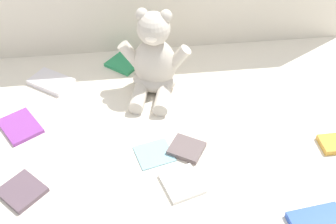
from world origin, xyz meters
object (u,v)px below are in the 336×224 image
object	(u,v)px
book_case_3	(124,63)
book_case_4	(154,153)
book_case_9	(51,82)
teddy_bear	(154,62)
book_case_7	(22,191)
book_case_0	(182,183)
book_case_8	(317,221)
book_case_5	(20,126)
book_case_6	(187,149)

from	to	relation	value
book_case_3	book_case_4	world-z (taller)	book_case_3
book_case_3	book_case_9	bearing A→B (deg)	-30.99
teddy_bear	book_case_7	world-z (taller)	teddy_bear
teddy_bear	book_case_0	world-z (taller)	teddy_bear
book_case_0	book_case_4	world-z (taller)	book_case_0
book_case_0	book_case_8	xyz separation A→B (m)	(0.30, -0.15, 0.00)
book_case_0	book_case_7	bearing A→B (deg)	-109.97
book_case_5	book_case_8	bearing A→B (deg)	-60.97
book_case_4	book_case_8	xyz separation A→B (m)	(0.37, -0.27, 0.00)
book_case_3	book_case_9	world-z (taller)	book_case_9
teddy_bear	book_case_4	distance (m)	0.31
book_case_3	book_case_4	distance (m)	0.44
book_case_5	book_case_6	distance (m)	0.50
book_case_5	book_case_7	distance (m)	0.25
book_case_4	book_case_0	bearing A→B (deg)	-165.56
teddy_bear	book_case_9	size ratio (longest dim) A/B	2.02
book_case_3	book_case_8	world-z (taller)	book_case_8
book_case_7	teddy_bear	bearing A→B (deg)	-178.83
book_case_0	book_case_9	xyz separation A→B (m)	(-0.38, 0.47, 0.00)
book_case_8	book_case_4	bearing A→B (deg)	47.56
book_case_9	teddy_bear	bearing A→B (deg)	-63.96
book_case_5	book_case_9	distance (m)	0.22
book_case_3	book_case_4	bearing A→B (deg)	49.48
book_case_0	book_case_8	world-z (taller)	book_case_8
book_case_5	book_case_7	world-z (taller)	book_case_7
book_case_3	teddy_bear	bearing A→B (deg)	74.78
book_case_9	book_case_7	bearing A→B (deg)	-148.04
book_case_0	book_case_7	world-z (taller)	book_case_7
book_case_4	book_case_8	bearing A→B (deg)	-140.28
book_case_6	book_case_8	distance (m)	0.38
book_case_3	book_case_4	xyz separation A→B (m)	(0.07, -0.44, -0.00)
book_case_0	book_case_3	world-z (taller)	book_case_3
book_case_9	book_case_8	bearing A→B (deg)	-96.18
teddy_bear	book_case_4	bearing A→B (deg)	-81.28
book_case_5	book_case_0	bearing A→B (deg)	-62.57
book_case_0	book_case_8	distance (m)	0.34
book_case_3	book_case_7	size ratio (longest dim) A/B	1.05
book_case_0	book_case_5	xyz separation A→B (m)	(-0.45, 0.27, 0.00)
book_case_3	book_case_5	bearing A→B (deg)	-7.56
teddy_bear	book_case_6	bearing A→B (deg)	-63.49
book_case_7	book_case_9	world-z (taller)	book_case_9
book_case_6	book_case_8	size ratio (longest dim) A/B	0.68
book_case_7	book_case_4	bearing A→B (deg)	150.15
book_case_8	teddy_bear	bearing A→B (deg)	24.46
book_case_7	book_case_3	bearing A→B (deg)	-162.43
book_case_0	book_case_3	xyz separation A→B (m)	(-0.13, 0.55, 0.00)
book_case_5	book_case_6	xyz separation A→B (m)	(0.48, -0.15, 0.00)
book_case_0	book_case_3	bearing A→B (deg)	176.38
book_case_3	book_case_5	xyz separation A→B (m)	(-0.32, -0.28, -0.00)
book_case_4	teddy_bear	bearing A→B (deg)	-20.15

